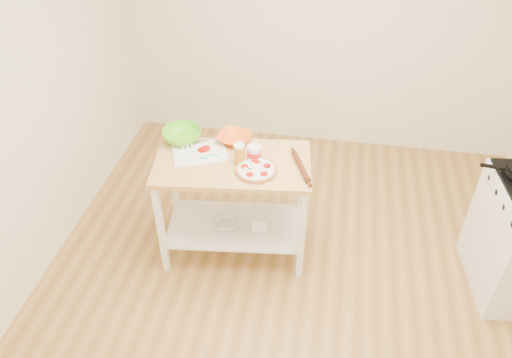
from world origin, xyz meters
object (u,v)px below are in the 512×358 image
at_px(green_bowl, 182,135).
at_px(yogurt_tub, 254,153).
at_px(spatula, 209,156).
at_px(shelf_bin, 260,223).
at_px(knife, 193,144).
at_px(shelf_glass_bowl, 226,223).
at_px(beer_pint, 239,154).
at_px(prep_island, 233,188).
at_px(rolling_pin, 301,167).
at_px(pizza, 256,170).
at_px(orange_bowl, 234,138).
at_px(cutting_board, 200,152).

height_order(green_bowl, yogurt_tub, yogurt_tub).
xyz_separation_m(spatula, shelf_bin, (0.39, -0.02, -0.60)).
bearing_deg(knife, shelf_glass_bowl, -68.60).
bearing_deg(beer_pint, prep_island, 175.77).
relative_size(rolling_pin, shelf_bin, 2.99).
relative_size(pizza, knife, 1.34).
relative_size(pizza, rolling_pin, 0.85).
xyz_separation_m(orange_bowl, shelf_glass_bowl, (-0.02, -0.29, -0.64)).
distance_m(beer_pint, shelf_glass_bowl, 0.70).
height_order(pizza, shelf_bin, pizza).
xyz_separation_m(knife, shelf_bin, (0.55, -0.15, -0.60)).
bearing_deg(prep_island, green_bowl, 154.64).
bearing_deg(prep_island, spatula, 174.72).
bearing_deg(orange_bowl, beer_pint, -70.14).
xyz_separation_m(prep_island, yogurt_tub, (0.15, 0.05, 0.31)).
bearing_deg(yogurt_tub, beer_pint, -150.67).
distance_m(cutting_board, shelf_glass_bowl, 0.66).
xyz_separation_m(prep_island, shelf_glass_bowl, (-0.07, -0.03, -0.36)).
xyz_separation_m(knife, orange_bowl, (0.30, 0.11, 0.01)).
height_order(pizza, green_bowl, green_bowl).
bearing_deg(shelf_glass_bowl, orange_bowl, 85.39).
distance_m(pizza, beer_pint, 0.17).
height_order(prep_island, shelf_bin, prep_island).
distance_m(knife, yogurt_tub, 0.51).
bearing_deg(pizza, rolling_pin, 15.62).
relative_size(prep_island, shelf_glass_bowl, 6.04).
bearing_deg(shelf_glass_bowl, prep_island, 22.65).
distance_m(prep_island, cutting_board, 0.38).
relative_size(green_bowl, beer_pint, 1.90).
height_order(spatula, shelf_glass_bowl, spatula).
height_order(pizza, shelf_glass_bowl, pizza).
height_order(green_bowl, rolling_pin, green_bowl).
height_order(yogurt_tub, shelf_glass_bowl, yogurt_tub).
distance_m(pizza, shelf_bin, 0.60).
distance_m(green_bowl, rolling_pin, 0.98).
bearing_deg(spatula, yogurt_tub, -5.83).
bearing_deg(beer_pint, orange_bowl, 109.86).
relative_size(prep_island, orange_bowl, 4.74).
distance_m(knife, shelf_bin, 0.83).
relative_size(prep_island, knife, 5.45).
height_order(orange_bowl, shelf_bin, orange_bowl).
xyz_separation_m(pizza, spatula, (-0.37, 0.10, 0.00)).
xyz_separation_m(pizza, beer_pint, (-0.14, 0.08, 0.07)).
relative_size(spatula, green_bowl, 0.48).
height_order(knife, shelf_bin, knife).
distance_m(green_bowl, beer_pint, 0.55).
bearing_deg(rolling_pin, spatula, 178.71).
xyz_separation_m(cutting_board, shelf_bin, (0.47, -0.07, -0.59)).
bearing_deg(pizza, shelf_bin, 80.66).
relative_size(knife, shelf_glass_bowl, 1.11).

